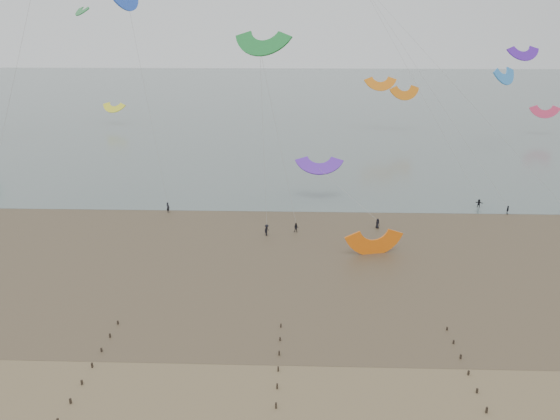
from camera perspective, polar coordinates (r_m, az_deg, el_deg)
The scene contains 6 objects.
ground at distance 51.36m, azimuth -5.08°, elevation -19.01°, with size 500.00×500.00×0.00m, color brown.
sea_and_shore at distance 81.46m, azimuth -5.10°, elevation -3.77°, with size 500.00×665.00×0.03m.
kitesurfer_lead at distance 96.80m, azimuth -11.63°, elevation 0.27°, with size 0.68×0.44×1.86m, color black.
kitesurfers at distance 92.50m, azimuth 10.04°, elevation -0.59°, with size 105.08×18.91×1.83m.
grounded_kite at distance 79.68m, azimuth 9.73°, elevation -4.53°, with size 7.13×3.73×5.43m, color orange, non-canonical shape.
kites_airborne at distance 131.05m, azimuth -6.04°, elevation 14.43°, with size 249.67×122.83×44.18m.
Camera 1 is at (5.64, -39.99, 31.73)m, focal length 35.00 mm.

